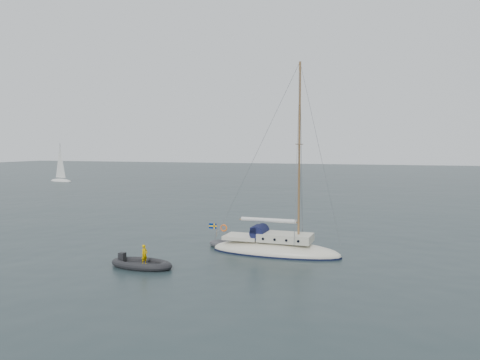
% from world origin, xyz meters
% --- Properties ---
extents(ground, '(300.00, 300.00, 0.00)m').
position_xyz_m(ground, '(0.00, 0.00, 0.00)').
color(ground, black).
rests_on(ground, ground).
extents(sailboat, '(8.99, 2.70, 12.81)m').
position_xyz_m(sailboat, '(0.66, -1.24, 0.97)').
color(sailboat, beige).
rests_on(sailboat, ground).
extents(dinghy, '(3.04, 1.37, 0.44)m').
position_xyz_m(dinghy, '(-2.80, -0.20, 0.19)').
color(dinghy, '#444448').
rests_on(dinghy, ground).
extents(rib, '(3.92, 1.78, 1.37)m').
position_xyz_m(rib, '(-5.91, -6.96, 0.22)').
color(rib, black).
rests_on(rib, ground).
extents(distant_yacht_a, '(6.01, 3.21, 7.97)m').
position_xyz_m(distant_yacht_a, '(-54.09, 45.77, 3.40)').
color(distant_yacht_a, silver).
rests_on(distant_yacht_a, ground).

